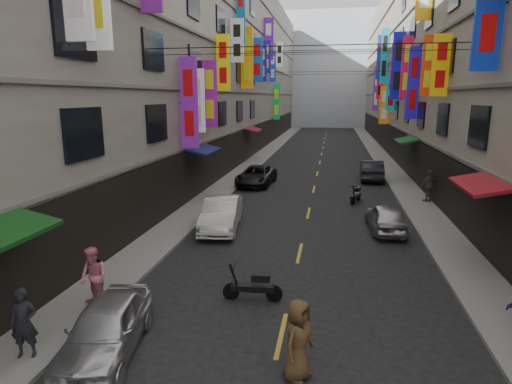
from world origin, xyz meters
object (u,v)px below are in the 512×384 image
at_px(pedestrian_lnear, 24,323).
at_px(scooter_far_right, 356,195).
at_px(scooter_crossing, 254,286).
at_px(car_left_near, 106,328).
at_px(car_left_far, 256,176).
at_px(pedestrian_lfar, 94,277).
at_px(car_right_mid, 386,218).
at_px(pedestrian_crossing, 298,340).
at_px(pedestrian_rfar, 429,186).
at_px(car_right_far, 371,170).
at_px(car_left_mid, 221,214).

bearing_deg(pedestrian_lnear, scooter_far_right, 46.59).
relative_size(scooter_crossing, car_left_near, 0.47).
xyz_separation_m(car_left_far, pedestrian_lnear, (-1.67, -20.85, 0.30)).
height_order(scooter_far_right, pedestrian_lfar, pedestrian_lfar).
xyz_separation_m(car_right_mid, pedestrian_lnear, (-9.28, -11.63, 0.32)).
xyz_separation_m(car_left_near, car_right_mid, (7.62, 11.03, -0.02)).
relative_size(car_left_far, pedestrian_crossing, 2.60).
height_order(car_right_mid, pedestrian_rfar, pedestrian_rfar).
height_order(car_right_far, pedestrian_lfar, pedestrian_lfar).
distance_m(car_right_mid, pedestrian_lnear, 14.89).
height_order(scooter_crossing, car_right_far, car_right_far).
bearing_deg(scooter_far_right, car_right_mid, 118.66).
bearing_deg(car_right_mid, scooter_crossing, 55.18).
xyz_separation_m(scooter_crossing, pedestrian_rfar, (7.65, 13.47, 0.60)).
bearing_deg(car_right_far, car_left_near, 72.98).
xyz_separation_m(scooter_far_right, car_left_far, (-6.56, 3.91, 0.22)).
height_order(scooter_far_right, car_right_mid, car_right_mid).
bearing_deg(scooter_crossing, car_right_mid, -34.65).
relative_size(scooter_crossing, car_right_far, 0.41).
xyz_separation_m(car_left_far, car_right_far, (8.00, 3.32, 0.08)).
height_order(pedestrian_lnear, pedestrian_lfar, pedestrian_lfar).
bearing_deg(pedestrian_rfar, car_right_far, -93.67).
distance_m(car_right_mid, pedestrian_crossing, 11.57).
distance_m(car_left_near, pedestrian_lfar, 2.40).
distance_m(car_right_far, pedestrian_lfar, 23.62).
bearing_deg(scooter_far_right, car_left_far, -13.35).
bearing_deg(car_left_near, pedestrian_lnear, -169.72).
bearing_deg(pedestrian_lfar, car_left_near, -29.76).
xyz_separation_m(car_left_mid, car_right_mid, (7.43, 1.03, -0.10)).
distance_m(car_left_mid, car_right_far, 15.66).
height_order(car_left_near, car_left_far, car_left_far).
bearing_deg(car_left_near, car_right_far, 61.74).
bearing_deg(car_left_far, pedestrian_crossing, -74.28).
relative_size(car_left_near, car_right_far, 0.86).
bearing_deg(car_left_mid, scooter_crossing, -74.87).
bearing_deg(pedestrian_rfar, car_left_near, 33.14).
distance_m(car_right_far, pedestrian_rfar, 7.30).
distance_m(scooter_far_right, pedestrian_rfar, 4.10).
xyz_separation_m(scooter_crossing, car_left_mid, (-2.76, 6.71, 0.29)).
bearing_deg(car_left_near, car_left_far, 80.49).
bearing_deg(pedestrian_crossing, car_left_near, 114.10).
bearing_deg(pedestrian_rfar, pedestrian_lfar, 26.48).
bearing_deg(pedestrian_crossing, pedestrian_lfar, 96.79).
bearing_deg(car_left_near, scooter_crossing, 38.59).
relative_size(scooter_far_right, pedestrian_lnear, 1.05).
bearing_deg(car_right_far, pedestrian_lfar, 68.25).
height_order(pedestrian_lnear, pedestrian_rfar, pedestrian_rfar).
height_order(car_left_mid, pedestrian_crossing, pedestrian_crossing).
bearing_deg(pedestrian_lfar, pedestrian_crossing, 4.97).
bearing_deg(scooter_crossing, pedestrian_lnear, 126.52).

